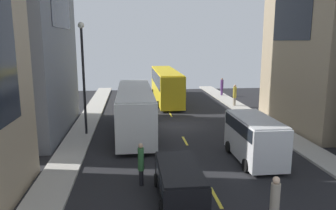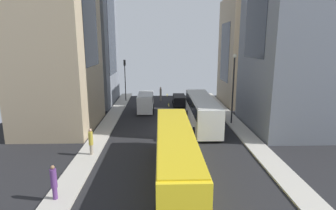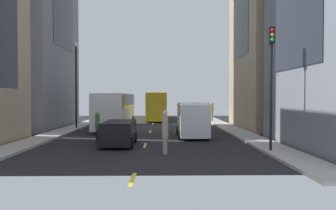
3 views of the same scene
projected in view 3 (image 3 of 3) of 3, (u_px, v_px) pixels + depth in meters
The scene contains 19 objects.
ground_plane at pixel (152, 127), 32.89m from camera, with size 40.88×40.88×0.00m, color black.
sidewalk_west at pixel (77, 126), 32.77m from camera, with size 1.89×44.00×0.15m, color #B2ADA3.
sidewalk_east at pixel (226, 126), 33.01m from camera, with size 1.89×44.00×0.15m, color #B2ADA3.
lane_stripe_0 at pixel (133, 179), 11.90m from camera, with size 0.16×2.00×0.01m, color yellow.
lane_stripe_1 at pixel (145, 145), 20.30m from camera, with size 0.16×2.00×0.01m, color yellow.
lane_stripe_2 at pixel (150, 131), 28.69m from camera, with size 0.16×2.00×0.01m, color yellow.
lane_stripe_3 at pixel (153, 124), 37.09m from camera, with size 0.16×2.00×0.01m, color yellow.
lane_stripe_4 at pixel (155, 119), 45.49m from camera, with size 0.16×2.00×0.01m, color yellow.
lane_stripe_5 at pixel (156, 116), 53.88m from camera, with size 0.16×2.00×0.01m, color yellow.
city_bus_white at pixel (116, 108), 31.40m from camera, with size 2.80×11.68×3.35m.
streetcar_yellow at pixel (157, 104), 44.37m from camera, with size 2.70×13.61×3.59m.
delivery_van_white at pixel (192, 117), 24.52m from camera, with size 2.25×5.03×2.58m.
car_black_0 at pixel (119, 131), 20.38m from camera, with size 2.02×4.26×1.50m.
pedestrian_waiting_curb at pixel (97, 125), 21.85m from camera, with size 0.29×0.29×2.13m.
pedestrian_crossing_mid at pixel (209, 109), 46.71m from camera, with size 0.38×0.38×2.17m.
pedestrian_walking_far at pixel (212, 111), 39.92m from camera, with size 0.37×0.37×2.26m.
pedestrian_crossing_near at pixel (165, 131), 17.14m from camera, with size 0.33×0.33×2.32m.
traffic_light_near_corner at pixel (271, 66), 17.48m from camera, with size 0.32×0.44×6.63m.
streetlamp_near at pixel (76, 76), 30.63m from camera, with size 0.44×0.44×8.04m.
Camera 3 is at (1.10, -32.85, 3.01)m, focal length 34.80 mm.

